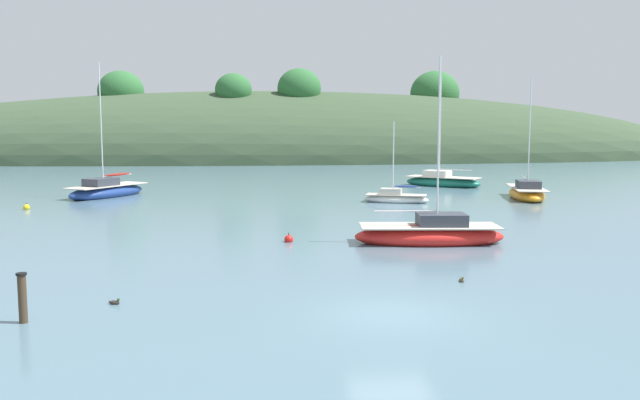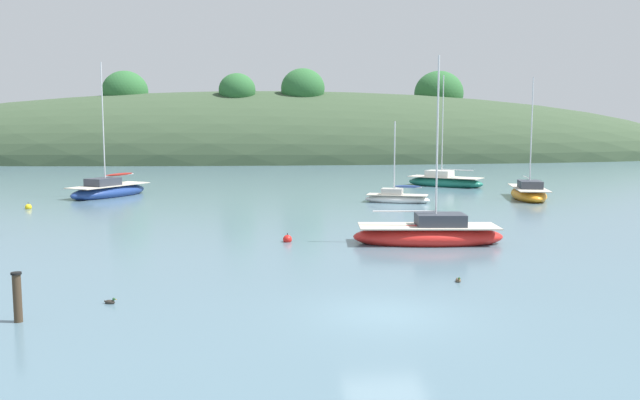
# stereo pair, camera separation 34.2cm
# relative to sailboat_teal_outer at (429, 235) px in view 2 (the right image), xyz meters

# --- Properties ---
(ground_plane) EXTENTS (400.00, 400.00, 0.00)m
(ground_plane) POSITION_rel_sailboat_teal_outer_xyz_m (-4.44, -11.62, -0.43)
(ground_plane) COLOR slate
(far_shoreline_hill) EXTENTS (150.00, 36.00, 26.46)m
(far_shoreline_hill) POSITION_rel_sailboat_teal_outer_xyz_m (-4.38, 80.11, -0.31)
(far_shoreline_hill) COLOR #384C33
(far_shoreline_hill) RESTS_ON ground
(sailboat_teal_outer) EXTENTS (7.40, 3.13, 9.15)m
(sailboat_teal_outer) POSITION_rel_sailboat_teal_outer_xyz_m (0.00, 0.00, 0.00)
(sailboat_teal_outer) COLOR red
(sailboat_teal_outer) RESTS_ON ground
(sailboat_red_portside) EXTENTS (5.04, 3.13, 6.11)m
(sailboat_red_portside) POSITION_rel_sailboat_teal_outer_xyz_m (2.08, 16.79, -0.11)
(sailboat_red_portside) COLOR white
(sailboat_red_portside) RESTS_ON ground
(sailboat_white_near) EXTENTS (6.23, 7.84, 10.79)m
(sailboat_white_near) POSITION_rel_sailboat_teal_outer_xyz_m (-19.96, 23.07, 0.03)
(sailboat_white_near) COLOR navy
(sailboat_white_near) RESTS_ON ground
(sailboat_grey_yawl) EXTENTS (7.23, 6.48, 10.50)m
(sailboat_grey_yawl) POSITION_rel_sailboat_teal_outer_xyz_m (9.29, 29.10, 0.01)
(sailboat_grey_yawl) COLOR #196B56
(sailboat_grey_yawl) RESTS_ON ground
(sailboat_blue_center) EXTENTS (4.12, 7.59, 9.52)m
(sailboat_blue_center) POSITION_rel_sailboat_teal_outer_xyz_m (12.75, 18.18, 0.00)
(sailboat_blue_center) COLOR orange
(sailboat_blue_center) RESTS_ON ground
(mooring_buoy_outer) EXTENTS (0.44, 0.44, 0.54)m
(mooring_buoy_outer) POSITION_rel_sailboat_teal_outer_xyz_m (-6.76, 1.07, -0.31)
(mooring_buoy_outer) COLOR red
(mooring_buoy_outer) RESTS_ON ground
(mooring_buoy_channel) EXTENTS (0.44, 0.44, 0.54)m
(mooring_buoy_channel) POSITION_rel_sailboat_teal_outer_xyz_m (-23.65, 15.49, -0.31)
(mooring_buoy_channel) COLOR yellow
(mooring_buoy_channel) RESTS_ON ground
(mooring_buoy_inner) EXTENTS (0.44, 0.44, 0.54)m
(mooring_buoy_inner) POSITION_rel_sailboat_teal_outer_xyz_m (2.10, 8.96, -0.31)
(mooring_buoy_inner) COLOR yellow
(mooring_buoy_inner) RESTS_ON ground
(duck_straggler) EXTENTS (0.21, 0.43, 0.24)m
(duck_straggler) POSITION_rel_sailboat_teal_outer_xyz_m (-1.00, -7.77, -0.37)
(duck_straggler) COLOR brown
(duck_straggler) RESTS_ON ground
(duck_lead) EXTENTS (0.42, 0.28, 0.24)m
(duck_lead) POSITION_rel_sailboat_teal_outer_xyz_m (-12.93, -9.55, -0.37)
(duck_lead) COLOR #2D2823
(duck_lead) RESTS_ON ground
(jetty_piling) EXTENTS (0.30, 0.30, 1.46)m
(jetty_piling) POSITION_rel_sailboat_teal_outer_xyz_m (-15.14, -11.30, 0.32)
(jetty_piling) COLOR #423323
(jetty_piling) RESTS_ON ground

